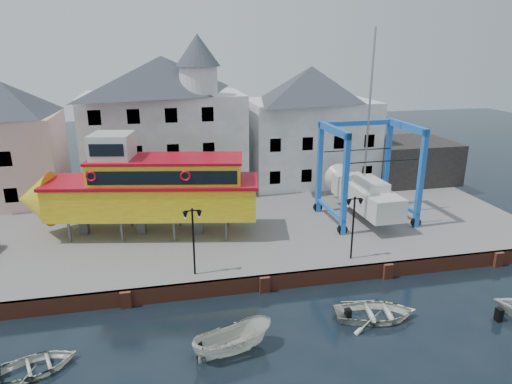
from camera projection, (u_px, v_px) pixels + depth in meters
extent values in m
plane|color=black|center=(264.00, 291.00, 27.36)|extent=(140.00, 140.00, 0.00)
cube|color=slate|center=(234.00, 219.00, 37.44)|extent=(44.00, 22.00, 1.00)
cube|color=brown|center=(264.00, 283.00, 27.32)|extent=(44.00, 0.25, 1.00)
cube|color=brown|center=(126.00, 299.00, 25.55)|extent=(0.60, 0.36, 1.00)
cube|color=brown|center=(265.00, 284.00, 27.16)|extent=(0.60, 0.36, 1.00)
cube|color=brown|center=(388.00, 271.00, 28.76)|extent=(0.60, 0.36, 1.00)
cube|color=brown|center=(498.00, 259.00, 30.37)|extent=(0.60, 0.36, 1.00)
cube|color=beige|center=(12.00, 159.00, 39.03)|extent=(8.00, 7.00, 7.50)
pyramid|color=#343940|center=(2.00, 99.00, 37.44)|extent=(8.00, 7.00, 2.80)
cube|color=black|center=(11.00, 195.00, 36.57)|extent=(1.00, 0.08, 1.20)
cube|color=black|center=(5.00, 159.00, 35.65)|extent=(1.00, 0.08, 1.20)
cube|color=silver|center=(166.00, 143.00, 41.87)|extent=(14.00, 8.00, 9.00)
pyramid|color=#343940|center=(162.00, 75.00, 39.99)|extent=(14.00, 8.00, 3.20)
cube|color=black|center=(102.00, 190.00, 37.98)|extent=(1.00, 0.08, 1.20)
cube|color=black|center=(139.00, 187.00, 38.58)|extent=(1.00, 0.08, 1.20)
cube|color=black|center=(175.00, 185.00, 39.18)|extent=(1.00, 0.08, 1.20)
cube|color=black|center=(210.00, 183.00, 39.78)|extent=(1.00, 0.08, 1.20)
cube|color=black|center=(98.00, 155.00, 37.05)|extent=(1.00, 0.08, 1.20)
cube|color=black|center=(136.00, 153.00, 37.65)|extent=(1.00, 0.08, 1.20)
cube|color=black|center=(173.00, 151.00, 38.26)|extent=(1.00, 0.08, 1.20)
cube|color=black|center=(209.00, 149.00, 38.86)|extent=(1.00, 0.08, 1.20)
cube|color=black|center=(94.00, 118.00, 36.13)|extent=(1.00, 0.08, 1.20)
cube|color=black|center=(133.00, 116.00, 36.73)|extent=(1.00, 0.08, 1.20)
cube|color=black|center=(171.00, 115.00, 37.33)|extent=(1.00, 0.08, 1.20)
cube|color=black|center=(208.00, 114.00, 37.93)|extent=(1.00, 0.08, 1.20)
cylinder|color=silver|center=(199.00, 81.00, 38.48)|extent=(3.20, 3.20, 2.40)
cone|color=#343940|center=(197.00, 50.00, 37.71)|extent=(3.80, 3.80, 2.60)
cube|color=silver|center=(309.00, 141.00, 45.29)|extent=(12.00, 8.00, 8.00)
pyramid|color=#343940|center=(311.00, 83.00, 43.57)|extent=(12.00, 8.00, 3.20)
cube|color=black|center=(275.00, 178.00, 41.45)|extent=(1.00, 0.08, 1.20)
cube|color=black|center=(306.00, 176.00, 42.05)|extent=(1.00, 0.08, 1.20)
cube|color=black|center=(337.00, 174.00, 42.65)|extent=(1.00, 0.08, 1.20)
cube|color=black|center=(367.00, 172.00, 43.25)|extent=(1.00, 0.08, 1.20)
cube|color=black|center=(275.00, 145.00, 40.52)|extent=(1.00, 0.08, 1.20)
cube|color=black|center=(308.00, 144.00, 41.13)|extent=(1.00, 0.08, 1.20)
cube|color=black|center=(339.00, 142.00, 41.73)|extent=(1.00, 0.08, 1.20)
cube|color=black|center=(369.00, 141.00, 42.33)|extent=(1.00, 0.08, 1.20)
cube|color=black|center=(409.00, 160.00, 46.05)|extent=(8.00, 7.00, 4.00)
cylinder|color=black|center=(194.00, 243.00, 26.75)|extent=(0.12, 0.12, 4.00)
cube|color=black|center=(192.00, 211.00, 26.12)|extent=(0.90, 0.06, 0.06)
sphere|color=black|center=(192.00, 210.00, 26.10)|extent=(0.16, 0.16, 0.16)
cone|color=black|center=(185.00, 216.00, 26.12)|extent=(0.32, 0.32, 0.45)
sphere|color=silver|center=(185.00, 219.00, 26.18)|extent=(0.18, 0.18, 0.18)
cone|color=black|center=(199.00, 215.00, 26.28)|extent=(0.32, 0.32, 0.45)
sphere|color=silver|center=(199.00, 217.00, 26.34)|extent=(0.18, 0.18, 0.18)
cylinder|color=black|center=(353.00, 230.00, 28.75)|extent=(0.12, 0.12, 4.00)
cube|color=black|center=(355.00, 199.00, 28.12)|extent=(0.90, 0.06, 0.06)
sphere|color=black|center=(355.00, 198.00, 28.10)|extent=(0.16, 0.16, 0.16)
cone|color=black|center=(349.00, 203.00, 28.13)|extent=(0.32, 0.32, 0.45)
sphere|color=silver|center=(348.00, 206.00, 28.18)|extent=(0.18, 0.18, 0.18)
cone|color=black|center=(361.00, 203.00, 28.29)|extent=(0.32, 0.32, 0.45)
sphere|color=silver|center=(360.00, 205.00, 28.34)|extent=(0.18, 0.18, 0.18)
cylinder|color=#59595E|center=(69.00, 232.00, 31.56)|extent=(0.23, 0.23, 1.55)
cylinder|color=#59595E|center=(84.00, 217.00, 34.32)|extent=(0.23, 0.23, 1.55)
cylinder|color=#59595E|center=(122.00, 231.00, 31.63)|extent=(0.23, 0.23, 1.55)
cylinder|color=#59595E|center=(132.00, 216.00, 34.39)|extent=(0.23, 0.23, 1.55)
cylinder|color=#59595E|center=(174.00, 231.00, 31.70)|extent=(0.23, 0.23, 1.55)
cylinder|color=#59595E|center=(180.00, 216.00, 34.45)|extent=(0.23, 0.23, 1.55)
cylinder|color=#59595E|center=(226.00, 230.00, 31.77)|extent=(0.23, 0.23, 1.55)
cylinder|color=#59595E|center=(228.00, 216.00, 34.52)|extent=(0.23, 0.23, 1.55)
cube|color=#59595E|center=(84.00, 224.00, 32.95)|extent=(0.71, 0.63, 1.55)
cube|color=#59595E|center=(141.00, 223.00, 33.03)|extent=(0.71, 0.63, 1.55)
cube|color=#59595E|center=(199.00, 223.00, 33.10)|extent=(0.71, 0.63, 1.55)
cube|color=gold|center=(154.00, 198.00, 32.46)|extent=(14.97, 6.63, 2.28)
cone|color=gold|center=(35.00, 199.00, 32.30)|extent=(2.99, 4.29, 3.93)
cube|color=#B30819|center=(153.00, 182.00, 32.08)|extent=(15.31, 6.86, 0.23)
cube|color=gold|center=(167.00, 172.00, 31.87)|extent=(10.83, 5.43, 1.66)
cube|color=black|center=(162.00, 178.00, 30.15)|extent=(9.76, 1.96, 0.93)
cube|color=black|center=(171.00, 165.00, 33.56)|extent=(9.76, 1.96, 0.93)
cube|color=#B30819|center=(166.00, 159.00, 31.59)|extent=(11.05, 5.58, 0.19)
cube|color=silver|center=(112.00, 147.00, 31.26)|extent=(3.16, 3.16, 1.88)
cube|color=black|center=(106.00, 150.00, 29.93)|extent=(2.23, 0.49, 0.83)
torus|color=#B30819|center=(91.00, 176.00, 29.97)|extent=(0.74, 0.28, 0.72)
torus|color=#B30819|center=(185.00, 176.00, 30.09)|extent=(0.74, 0.28, 0.72)
cube|color=#1F72BE|center=(345.00, 186.00, 31.95)|extent=(0.38, 0.38, 7.39)
cylinder|color=black|center=(342.00, 230.00, 32.97)|extent=(0.75, 0.28, 0.74)
cube|color=#1F72BE|center=(319.00, 168.00, 36.49)|extent=(0.38, 0.38, 7.39)
cylinder|color=black|center=(318.00, 207.00, 37.51)|extent=(0.75, 0.28, 0.74)
cube|color=#1F72BE|center=(421.00, 180.00, 33.30)|extent=(0.38, 0.38, 7.39)
cylinder|color=black|center=(416.00, 222.00, 34.32)|extent=(0.75, 0.28, 0.74)
cube|color=#1F72BE|center=(387.00, 164.00, 37.83)|extent=(0.38, 0.38, 7.39)
cylinder|color=black|center=(383.00, 202.00, 38.86)|extent=(0.75, 0.28, 0.74)
cube|color=#1F72BE|center=(334.00, 130.00, 33.14)|extent=(0.52, 5.29, 0.52)
cube|color=#1F72BE|center=(330.00, 209.00, 35.03)|extent=(0.40, 5.28, 0.22)
cube|color=#1F72BE|center=(407.00, 127.00, 34.48)|extent=(0.52, 5.29, 0.52)
cube|color=#1F72BE|center=(399.00, 203.00, 36.38)|extent=(0.40, 5.28, 0.22)
cube|color=#1F72BE|center=(357.00, 123.00, 36.08)|extent=(6.34, 0.54, 0.37)
cube|color=silver|center=(366.00, 196.00, 35.44)|extent=(2.65, 7.98, 1.69)
cone|color=silver|center=(341.00, 180.00, 39.79)|extent=(2.47, 1.76, 2.43)
cube|color=#59595E|center=(365.00, 211.00, 35.82)|extent=(0.31, 1.91, 0.74)
cube|color=silver|center=(370.00, 184.00, 34.60)|extent=(1.78, 3.21, 0.63)
cylinder|color=#99999E|center=(369.00, 109.00, 33.88)|extent=(0.16, 0.16, 11.61)
cube|color=black|center=(382.00, 161.00, 32.69)|extent=(5.73, 0.28, 0.05)
cube|color=black|center=(358.00, 150.00, 36.20)|extent=(5.73, 0.28, 0.05)
imported|color=silver|center=(233.00, 353.00, 21.92)|extent=(4.29, 2.46, 1.56)
imported|color=silver|center=(375.00, 318.00, 24.71)|extent=(4.90, 3.86, 0.92)
imported|color=silver|center=(35.00, 371.00, 20.66)|extent=(4.34, 3.72, 0.76)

